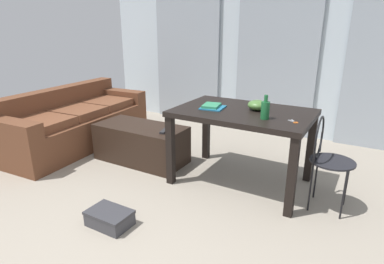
# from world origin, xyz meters

# --- Properties ---
(ground_plane) EXTENTS (8.13, 8.13, 0.00)m
(ground_plane) POSITION_xyz_m (0.00, 1.29, 0.00)
(ground_plane) COLOR gray
(wall_back) EXTENTS (5.70, 0.10, 2.70)m
(wall_back) POSITION_xyz_m (0.00, 3.39, 1.35)
(wall_back) COLOR silver
(wall_back) RESTS_ON ground
(curtains) EXTENTS (4.05, 0.03, 2.35)m
(curtains) POSITION_xyz_m (0.00, 3.30, 1.18)
(curtains) COLOR #99A3AD
(curtains) RESTS_ON ground
(couch) EXTENTS (0.97, 2.10, 0.73)m
(couch) POSITION_xyz_m (-2.12, 1.49, 0.29)
(couch) COLOR brown
(couch) RESTS_ON ground
(coffee_table) EXTENTS (1.05, 0.51, 0.43)m
(coffee_table) POSITION_xyz_m (-0.99, 1.48, 0.22)
(coffee_table) COLOR black
(coffee_table) RESTS_ON ground
(craft_table) EXTENTS (1.28, 0.86, 0.75)m
(craft_table) POSITION_xyz_m (0.22, 1.56, 0.65)
(craft_table) COLOR black
(craft_table) RESTS_ON ground
(wire_chair) EXTENTS (0.37, 0.37, 0.82)m
(wire_chair) POSITION_xyz_m (1.01, 1.48, 0.51)
(wire_chair) COLOR black
(wire_chair) RESTS_ON ground
(bottle_near) EXTENTS (0.07, 0.07, 0.21)m
(bottle_near) POSITION_xyz_m (0.49, 1.38, 0.83)
(bottle_near) COLOR #195B2D
(bottle_near) RESTS_ON craft_table
(bowl) EXTENTS (0.19, 0.19, 0.10)m
(bowl) POSITION_xyz_m (0.33, 1.64, 0.80)
(bowl) COLOR #477033
(bowl) RESTS_ON craft_table
(book_stack) EXTENTS (0.24, 0.25, 0.04)m
(book_stack) POSITION_xyz_m (-0.08, 1.50, 0.77)
(book_stack) COLOR #1E668C
(book_stack) RESTS_ON craft_table
(scissors) EXTENTS (0.09, 0.09, 0.00)m
(scissors) POSITION_xyz_m (0.74, 1.41, 0.75)
(scissors) COLOR #9EA0A5
(scissors) RESTS_ON craft_table
(tv_remote_primary) EXTENTS (0.10, 0.20, 0.02)m
(tv_remote_primary) POSITION_xyz_m (-0.62, 1.44, 0.44)
(tv_remote_primary) COLOR #232326
(tv_remote_primary) RESTS_ON coffee_table
(shoebox) EXTENTS (0.35, 0.24, 0.13)m
(shoebox) POSITION_xyz_m (-0.39, 0.33, 0.06)
(shoebox) COLOR #38383D
(shoebox) RESTS_ON ground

